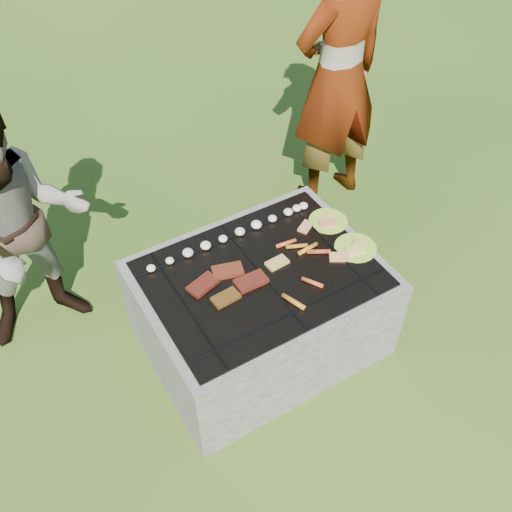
{
  "coord_description": "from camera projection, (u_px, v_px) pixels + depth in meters",
  "views": [
    {
      "loc": [
        -1.09,
        -1.77,
        2.89
      ],
      "look_at": [
        0.0,
        0.05,
        0.7
      ],
      "focal_mm": 40.0,
      "sensor_mm": 36.0,
      "label": 1
    }
  ],
  "objects": [
    {
      "name": "lawn",
      "position": [
        260.0,
        340.0,
        3.53
      ],
      "size": [
        60.0,
        60.0,
        0.0
      ],
      "primitive_type": "plane",
      "color": "#264511",
      "rests_on": "ground"
    },
    {
      "name": "fire_pit",
      "position": [
        260.0,
        311.0,
        3.32
      ],
      "size": [
        1.3,
        1.0,
        0.62
      ],
      "color": "#A29C90",
      "rests_on": "ground"
    },
    {
      "name": "mushrooms",
      "position": [
        239.0,
        232.0,
        3.28
      ],
      "size": [
        1.05,
        0.06,
        0.04
      ],
      "color": "#F0E3CC",
      "rests_on": "fire_pit"
    },
    {
      "name": "pork_slabs",
      "position": [
        228.0,
        282.0,
        3.03
      ],
      "size": [
        0.41,
        0.27,
        0.03
      ],
      "color": "maroon",
      "rests_on": "fire_pit"
    },
    {
      "name": "sausages",
      "position": [
        303.0,
        263.0,
        3.12
      ],
      "size": [
        0.42,
        0.47,
        0.03
      ],
      "color": "orange",
      "rests_on": "fire_pit"
    },
    {
      "name": "bread_on_grate",
      "position": [
        304.0,
        251.0,
        3.19
      ],
      "size": [
        0.45,
        0.41,
        0.02
      ],
      "color": "tan",
      "rests_on": "fire_pit"
    },
    {
      "name": "plate_far",
      "position": [
        328.0,
        221.0,
        3.38
      ],
      "size": [
        0.27,
        0.27,
        0.03
      ],
      "color": "#D2E637",
      "rests_on": "fire_pit"
    },
    {
      "name": "plate_near",
      "position": [
        355.0,
        248.0,
        3.22
      ],
      "size": [
        0.27,
        0.27,
        0.03
      ],
      "color": "#F6FF3C",
      "rests_on": "fire_pit"
    },
    {
      "name": "cook",
      "position": [
        338.0,
        77.0,
        3.81
      ],
      "size": [
        0.74,
        0.5,
        1.98
      ],
      "primitive_type": "imported",
      "rotation": [
        0.0,
        0.0,
        3.18
      ],
      "color": "gray",
      "rests_on": "ground"
    },
    {
      "name": "bystander",
      "position": [
        22.0,
        230.0,
        3.08
      ],
      "size": [
        0.78,
        0.62,
        1.56
      ],
      "primitive_type": "imported",
      "rotation": [
        0.0,
        0.0,
        -0.04
      ],
      "color": "gray",
      "rests_on": "ground"
    }
  ]
}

